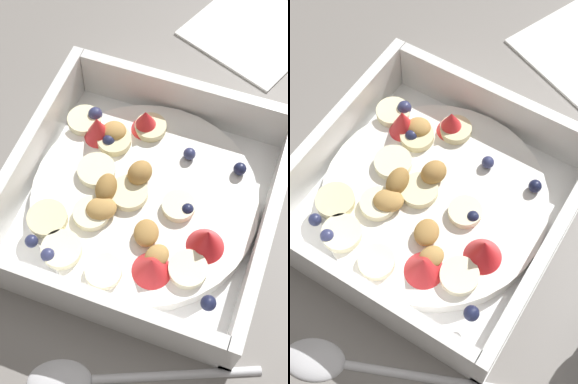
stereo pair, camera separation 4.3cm
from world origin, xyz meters
TOP-DOWN VIEW (x-y plane):
  - ground_plane at (0.00, 0.00)m, footprint 2.40×2.40m
  - fruit_bowl at (0.01, -0.00)m, footprint 0.21×0.21m
  - spoon at (0.15, 0.01)m, footprint 0.09×0.17m
  - folded_napkin at (-0.23, 0.04)m, footprint 0.16×0.16m

SIDE VIEW (x-z plane):
  - ground_plane at x=0.00m, z-range 0.00..0.00m
  - folded_napkin at x=-0.23m, z-range 0.00..0.01m
  - spoon at x=0.15m, z-range 0.00..0.01m
  - fruit_bowl at x=0.01m, z-range -0.01..0.05m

